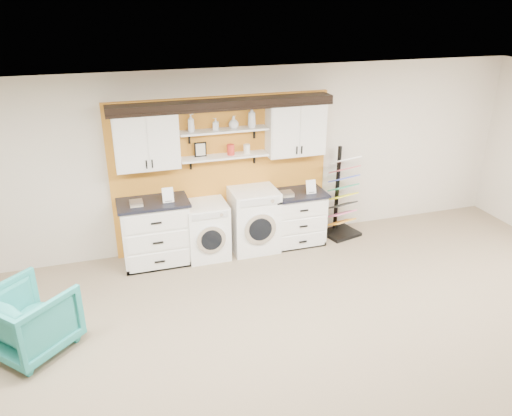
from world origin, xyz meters
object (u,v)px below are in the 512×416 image
object	(u,v)px
base_cabinet_right	(296,217)
armchair	(30,319)
washer	(206,230)
sample_rack	(342,207)
base_cabinet_left	(155,232)
dryer	(254,220)

from	to	relation	value
base_cabinet_right	armchair	xyz separation A→B (m)	(-3.87, -1.60, -0.05)
washer	sample_rack	world-z (taller)	sample_rack
base_cabinet_right	sample_rack	xyz separation A→B (m)	(0.83, 0.03, 0.06)
base_cabinet_left	sample_rack	world-z (taller)	sample_rack
armchair	base_cabinet_left	bearing A→B (deg)	-88.02
sample_rack	armchair	distance (m)	4.97
washer	sample_rack	xyz separation A→B (m)	(2.31, 0.04, 0.06)
dryer	sample_rack	xyz separation A→B (m)	(1.55, 0.04, -0.01)
dryer	sample_rack	distance (m)	1.55
dryer	armchair	size ratio (longest dim) A/B	1.16
dryer	base_cabinet_left	bearing A→B (deg)	179.88
base_cabinet_left	sample_rack	distance (m)	3.09
base_cabinet_right	washer	world-z (taller)	base_cabinet_right
armchair	dryer	bearing A→B (deg)	-105.94
base_cabinet_left	base_cabinet_right	xyz separation A→B (m)	(2.26, 0.00, -0.06)
sample_rack	armchair	size ratio (longest dim) A/B	1.76
dryer	base_cabinet_right	bearing A→B (deg)	0.27
base_cabinet_right	sample_rack	distance (m)	0.83
base_cabinet_left	washer	distance (m)	0.78
sample_rack	armchair	bearing A→B (deg)	-175.33
sample_rack	washer	bearing A→B (deg)	166.43
washer	dryer	bearing A→B (deg)	0.00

